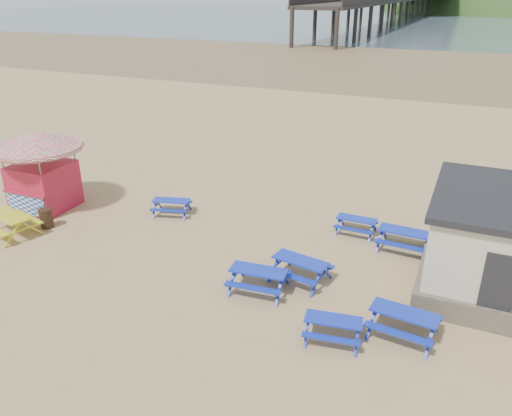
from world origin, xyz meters
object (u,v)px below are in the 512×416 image
at_px(picnic_table_yellow, 11,224).
at_px(litter_bin, 46,218).
at_px(picnic_table_blue_b, 356,226).
at_px(ice_cream_kiosk, 40,161).
at_px(picnic_table_blue_a, 172,207).

height_order(picnic_table_yellow, litter_bin, picnic_table_yellow).
relative_size(picnic_table_blue_b, ice_cream_kiosk, 0.39).
height_order(ice_cream_kiosk, litter_bin, ice_cream_kiosk).
xyz_separation_m(ice_cream_kiosk, litter_bin, (1.53, -1.54, -1.75)).
distance_m(picnic_table_blue_b, ice_cream_kiosk, 13.55).
bearing_deg(picnic_table_blue_a, picnic_table_blue_b, -6.29).
relative_size(picnic_table_yellow, litter_bin, 3.00).
height_order(picnic_table_blue_b, litter_bin, litter_bin).
relative_size(picnic_table_blue_a, picnic_table_yellow, 0.77).
distance_m(picnic_table_blue_a, picnic_table_blue_b, 7.78).
distance_m(ice_cream_kiosk, litter_bin, 2.79).
xyz_separation_m(picnic_table_blue_a, litter_bin, (-3.89, -3.18, 0.08)).
bearing_deg(litter_bin, picnic_table_blue_b, 21.64).
relative_size(picnic_table_blue_a, litter_bin, 2.31).
distance_m(picnic_table_yellow, ice_cream_kiosk, 3.19).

